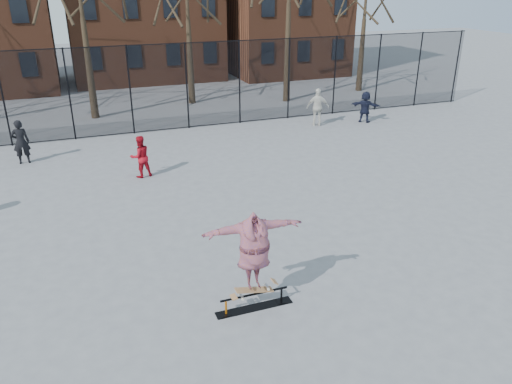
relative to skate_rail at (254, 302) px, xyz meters
name	(u,v)px	position (x,y,z in m)	size (l,w,h in m)	color
ground	(264,268)	(0.80, 1.46, -0.15)	(100.00, 100.00, 0.00)	slate
skate_rail	(254,302)	(0.00, 0.00, 0.00)	(1.75, 0.27, 0.38)	black
skateboard	(254,291)	(0.00, 0.00, 0.29)	(0.93, 0.22, 0.11)	olive
skater	(254,254)	(0.00, 0.00, 1.23)	(2.16, 0.59, 1.76)	#573584
bystander_black	(21,142)	(-5.20, 11.88, 0.72)	(0.63, 0.41, 1.73)	black
bystander_red	(140,157)	(-1.11, 8.81, 0.62)	(0.75, 0.58, 1.54)	#AB0F1C
bystander_white	(318,107)	(7.97, 12.67, 0.76)	(1.06, 0.44, 1.82)	silver
bystander_navy	(365,107)	(10.48, 12.43, 0.62)	(1.44, 0.46, 1.55)	black
fence	(161,87)	(0.78, 14.46, 1.90)	(34.03, 0.07, 4.00)	black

